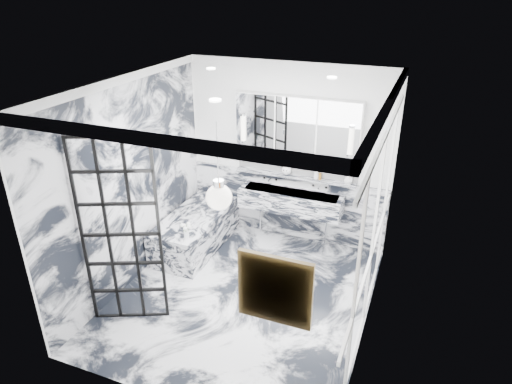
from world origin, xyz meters
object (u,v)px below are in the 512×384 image
at_px(crittall_door, 121,235).
at_px(mirror_cabinet, 297,130).
at_px(trough_sink, 291,201).
at_px(bathtub, 196,230).

relative_size(crittall_door, mirror_cabinet, 1.24).
relative_size(crittall_door, trough_sink, 1.47).
distance_m(trough_sink, mirror_cabinet, 1.10).
bearing_deg(mirror_cabinet, crittall_door, -116.40).
relative_size(mirror_cabinet, bathtub, 1.15).
height_order(crittall_door, mirror_cabinet, crittall_door).
height_order(trough_sink, mirror_cabinet, mirror_cabinet).
height_order(crittall_door, trough_sink, crittall_door).
bearing_deg(bathtub, trough_sink, 26.48).
distance_m(crittall_door, mirror_cabinet, 2.97).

